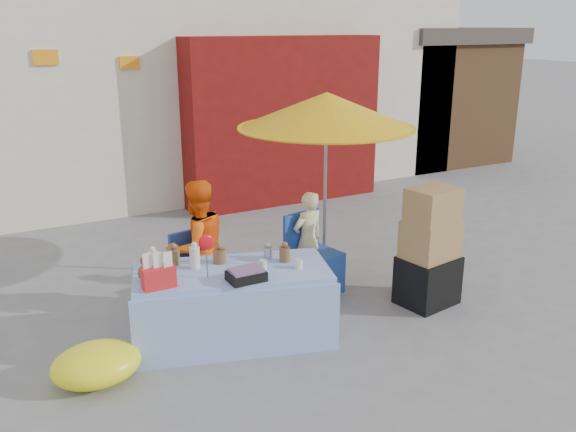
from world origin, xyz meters
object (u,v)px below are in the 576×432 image
box_stack (430,251)px  vendor_orange (198,248)px  chair_right (314,269)px  vendor_beige (308,240)px  chair_left (204,292)px  umbrella (327,111)px  market_table (232,303)px

box_stack → vendor_orange: bearing=156.0°
vendor_orange → box_stack: size_ratio=1.09×
chair_right → vendor_beige: vendor_beige is taller
chair_left → umbrella: (1.55, 0.28, 1.64)m
vendor_orange → market_table: bearing=83.9°
vendor_beige → umbrella: 1.39m
chair_right → vendor_beige: bearing=77.1°
chair_right → box_stack: 1.24m
market_table → chair_right: 1.30m
vendor_orange → vendor_beige: 1.26m
chair_right → vendor_beige: size_ratio=0.79×
box_stack → vendor_beige: bearing=132.8°
vendor_orange → umbrella: bearing=173.9°
chair_left → vendor_beige: vendor_beige is taller
chair_right → umbrella: bearing=31.6°
market_table → chair_left: 0.56m
vendor_beige → box_stack: (0.88, -0.95, 0.03)m
vendor_beige → market_table: bearing=18.3°
market_table → chair_left: market_table is taller
chair_left → vendor_beige: size_ratio=0.79×
market_table → vendor_orange: size_ratio=1.43×
chair_left → box_stack: size_ratio=0.69×
chair_left → vendor_orange: (0.00, 0.13, 0.42)m
vendor_beige → umbrella: size_ratio=0.52×
umbrella → box_stack: bearing=-62.3°
vendor_beige → vendor_orange: bearing=-11.6°
chair_left → vendor_orange: vendor_orange is taller
box_stack → chair_left: bearing=159.1°
market_table → chair_left: (-0.07, 0.55, -0.09)m
market_table → umbrella: (1.48, 0.83, 1.54)m
vendor_orange → vendor_beige: size_ratio=1.25×
market_table → vendor_beige: (1.18, 0.68, 0.19)m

